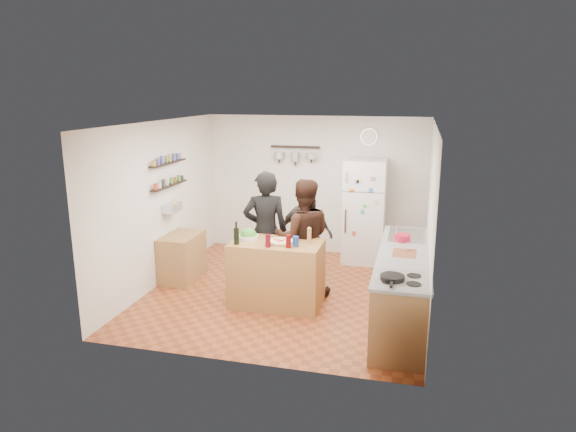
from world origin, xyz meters
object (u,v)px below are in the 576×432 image
(prep_island, at_px, (277,273))
(counter_run, at_px, (403,288))
(salt_canister, at_px, (296,241))
(skillet, at_px, (392,278))
(pepper_mill, at_px, (309,237))
(person_back, at_px, (306,234))
(salad_bowl, at_px, (249,237))
(side_table, at_px, (182,257))
(person_left, at_px, (266,231))
(red_bowl, at_px, (402,238))
(wine_bottle, at_px, (236,236))
(fridge, at_px, (365,211))
(wall_clock, at_px, (369,137))
(person_center, at_px, (303,238))

(prep_island, bearing_deg, counter_run, -3.25)
(prep_island, xyz_separation_m, counter_run, (1.72, -0.10, -0.01))
(salt_canister, bearing_deg, counter_run, 0.89)
(counter_run, xyz_separation_m, skillet, (-0.10, -1.00, 0.50))
(prep_island, bearing_deg, pepper_mill, 6.34)
(prep_island, height_order, salt_canister, salt_canister)
(person_back, height_order, counter_run, person_back)
(salad_bowl, height_order, skillet, skillet)
(person_back, xyz_separation_m, side_table, (-1.89, -0.51, -0.38))
(salad_bowl, relative_size, person_left, 0.16)
(red_bowl, height_order, side_table, red_bowl)
(salad_bowl, bearing_deg, person_left, 76.13)
(prep_island, relative_size, wine_bottle, 5.64)
(side_table, bearing_deg, salad_bowl, -22.40)
(salad_bowl, height_order, fridge, fridge)
(counter_run, relative_size, side_table, 3.29)
(pepper_mill, xyz_separation_m, fridge, (0.52, 2.15, -0.10))
(salad_bowl, distance_m, person_back, 1.21)
(wine_bottle, bearing_deg, counter_run, 3.14)
(fridge, bearing_deg, person_back, -125.65)
(pepper_mill, distance_m, fridge, 2.22)
(salad_bowl, xyz_separation_m, counter_run, (2.14, -0.15, -0.49))
(counter_run, bearing_deg, person_left, 163.47)
(person_left, xyz_separation_m, red_bowl, (1.98, -0.05, 0.06))
(wine_bottle, bearing_deg, pepper_mill, 15.87)
(counter_run, bearing_deg, salt_canister, -179.11)
(wine_bottle, bearing_deg, prep_island, 23.75)
(person_left, relative_size, red_bowl, 8.18)
(skillet, bearing_deg, counter_run, 84.26)
(pepper_mill, distance_m, person_left, 0.89)
(counter_run, bearing_deg, fridge, 108.06)
(person_left, xyz_separation_m, fridge, (1.28, 1.70, -0.01))
(skillet, bearing_deg, person_back, 123.56)
(fridge, bearing_deg, salt_canister, -106.18)
(prep_island, bearing_deg, skillet, -33.96)
(red_bowl, bearing_deg, wall_clock, 108.58)
(skillet, bearing_deg, prep_island, 146.04)
(pepper_mill, xyz_separation_m, person_center, (-0.18, 0.41, -0.14))
(prep_island, height_order, fridge, fridge)
(pepper_mill, relative_size, person_center, 0.11)
(side_table, bearing_deg, fridge, 31.02)
(person_back, bearing_deg, counter_run, 149.69)
(person_center, xyz_separation_m, red_bowl, (1.40, -0.01, 0.10))
(person_left, bearing_deg, wall_clock, -141.60)
(person_back, bearing_deg, red_bowl, 164.07)
(prep_island, xyz_separation_m, skillet, (1.62, -1.09, 0.49))
(wine_bottle, distance_m, side_table, 1.60)
(salad_bowl, distance_m, pepper_mill, 0.87)
(salad_bowl, bearing_deg, red_bowl, 10.82)
(salt_canister, xyz_separation_m, counter_run, (1.42, 0.02, -0.53))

